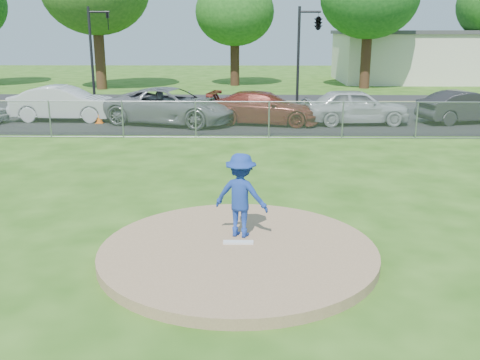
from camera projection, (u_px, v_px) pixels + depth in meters
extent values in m
plane|color=#275312|center=(244.00, 148.00, 20.08)|extent=(120.00, 120.00, 0.00)
cylinder|color=#957252|center=(238.00, 252.00, 10.42)|extent=(5.40, 5.40, 0.20)
cube|color=white|center=(238.00, 242.00, 10.58)|extent=(0.60, 0.15, 0.04)
cube|color=gray|center=(244.00, 120.00, 21.80)|extent=(40.00, 0.06, 1.50)
cube|color=black|center=(245.00, 120.00, 26.34)|extent=(50.00, 8.00, 0.01)
cube|color=#232325|center=(246.00, 101.00, 33.56)|extent=(60.00, 7.00, 0.01)
cube|color=beige|center=(432.00, 58.00, 46.22)|extent=(16.00, 9.00, 4.00)
cube|color=#3F3F42|center=(435.00, 32.00, 45.64)|extent=(16.40, 9.40, 0.30)
cylinder|color=#3A2415|center=(100.00, 56.00, 39.83)|extent=(0.78, 0.78, 4.90)
cylinder|color=#321C12|center=(235.00, 61.00, 42.69)|extent=(0.72, 0.72, 3.85)
ellipsoid|color=#195115|center=(235.00, 12.00, 41.67)|extent=(6.16, 6.16, 5.24)
cylinder|color=#361E13|center=(366.00, 58.00, 40.49)|extent=(0.76, 0.76, 4.55)
cylinder|color=black|center=(92.00, 57.00, 31.04)|extent=(0.16, 0.16, 5.60)
cylinder|color=black|center=(99.00, 12.00, 30.35)|extent=(1.20, 0.12, 0.12)
imported|color=black|center=(108.00, 21.00, 30.48)|extent=(0.16, 0.20, 1.00)
cylinder|color=black|center=(298.00, 57.00, 30.83)|extent=(0.16, 0.16, 5.60)
cylinder|color=black|center=(310.00, 12.00, 30.14)|extent=(1.20, 0.12, 0.12)
imported|color=black|center=(318.00, 21.00, 30.27)|extent=(0.53, 2.48, 1.00)
imported|color=navy|center=(241.00, 195.00, 10.78)|extent=(1.26, 0.96, 1.72)
cone|color=orange|center=(99.00, 117.00, 25.40)|extent=(0.31, 0.31, 0.60)
imported|color=silver|center=(65.00, 103.00, 26.09)|extent=(5.12, 1.87, 1.68)
imported|color=slate|center=(171.00, 106.00, 25.13)|extent=(6.63, 4.40, 1.69)
imported|color=maroon|center=(264.00, 108.00, 25.13)|extent=(5.51, 3.03, 1.51)
imported|color=silver|center=(356.00, 106.00, 25.08)|extent=(4.99, 2.26, 1.66)
imported|color=black|center=(467.00, 107.00, 25.49)|extent=(4.83, 2.71, 1.51)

